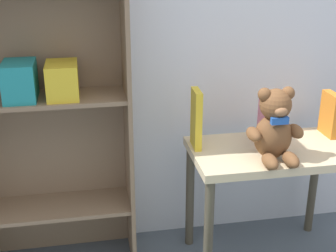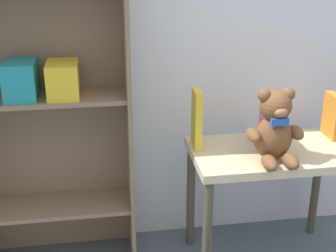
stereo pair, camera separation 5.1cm
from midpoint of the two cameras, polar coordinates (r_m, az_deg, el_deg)
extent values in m
cube|color=#7F664C|center=(2.00, -4.24, 3.89)|extent=(0.02, 0.26, 1.60)
cube|color=#7F664C|center=(2.12, -13.88, 4.34)|extent=(0.71, 0.02, 1.60)
cube|color=#7F664C|center=(2.22, -12.93, -9.39)|extent=(0.67, 0.24, 0.02)
cube|color=#7F664C|center=(2.01, -14.13, 3.33)|extent=(0.67, 0.24, 0.02)
cube|color=teal|center=(1.98, -16.79, 5.42)|extent=(0.13, 0.18, 0.15)
cube|color=gold|center=(1.96, -11.95, 5.59)|extent=(0.13, 0.18, 0.14)
cube|color=beige|center=(2.09, 13.20, -3.26)|extent=(0.70, 0.40, 0.04)
cylinder|color=#494233|center=(2.00, 5.53, -13.41)|extent=(0.04, 0.04, 0.53)
cylinder|color=#494233|center=(2.28, 3.43, -8.58)|extent=(0.04, 0.04, 0.53)
cylinder|color=#494233|center=(2.48, 18.14, -7.04)|extent=(0.04, 0.04, 0.53)
ellipsoid|color=brown|center=(1.96, 13.39, -1.40)|extent=(0.16, 0.12, 0.19)
sphere|color=brown|center=(1.91, 13.75, 2.44)|extent=(0.13, 0.13, 0.13)
sphere|color=brown|center=(1.88, 12.50, 3.69)|extent=(0.05, 0.05, 0.05)
sphere|color=brown|center=(1.92, 15.21, 3.78)|extent=(0.05, 0.05, 0.05)
ellipsoid|color=#9B6842|center=(1.87, 14.34, 1.62)|extent=(0.05, 0.04, 0.04)
ellipsoid|color=brown|center=(1.91, 11.10, -1.10)|extent=(0.05, 0.10, 0.05)
ellipsoid|color=brown|center=(1.97, 16.05, -0.77)|extent=(0.05, 0.10, 0.05)
ellipsoid|color=brown|center=(1.89, 13.00, -4.38)|extent=(0.06, 0.11, 0.06)
ellipsoid|color=brown|center=(1.93, 15.44, -4.16)|extent=(0.06, 0.11, 0.06)
cube|color=#2356B2|center=(1.88, 14.19, 0.50)|extent=(0.07, 0.02, 0.03)
cube|color=gold|center=(2.01, 4.24, 0.83)|extent=(0.03, 0.12, 0.26)
cube|color=#D17093|center=(2.12, 12.67, 0.33)|extent=(0.04, 0.13, 0.18)
cube|color=orange|center=(2.27, 20.05, 1.17)|extent=(0.04, 0.13, 0.20)
camera|label=1|loc=(0.03, -89.26, 0.29)|focal=50.00mm
camera|label=2|loc=(0.03, 90.74, -0.29)|focal=50.00mm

